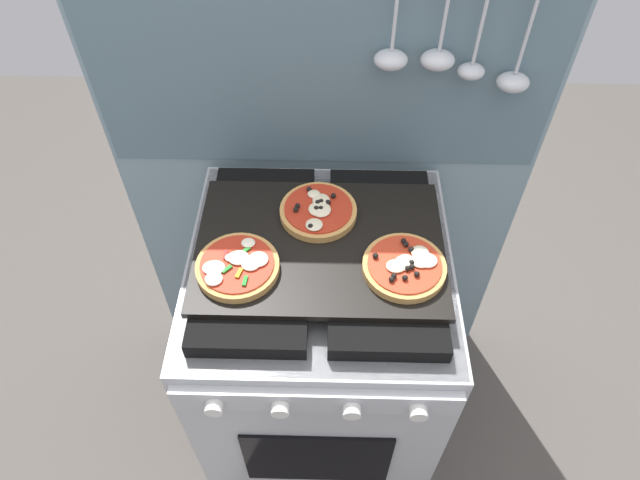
{
  "coord_description": "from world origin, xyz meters",
  "views": [
    {
      "loc": [
        0.02,
        -0.79,
        1.85
      ],
      "look_at": [
        0.0,
        0.0,
        0.93
      ],
      "focal_mm": 31.52,
      "sensor_mm": 36.0,
      "label": 1
    }
  ],
  "objects_px": {
    "stove": "(320,350)",
    "pizza_center": "(318,211)",
    "baking_tray": "(320,245)",
    "pizza_left": "(237,266)",
    "pizza_right": "(405,266)"
  },
  "relations": [
    {
      "from": "pizza_right",
      "to": "baking_tray",
      "type": "bearing_deg",
      "value": 158.89
    },
    {
      "from": "pizza_right",
      "to": "pizza_center",
      "type": "distance_m",
      "value": 0.24
    },
    {
      "from": "pizza_left",
      "to": "pizza_center",
      "type": "bearing_deg",
      "value": 44.7
    },
    {
      "from": "stove",
      "to": "pizza_left",
      "type": "relative_size",
      "value": 5.15
    },
    {
      "from": "pizza_left",
      "to": "pizza_right",
      "type": "bearing_deg",
      "value": 1.31
    },
    {
      "from": "baking_tray",
      "to": "pizza_left",
      "type": "relative_size",
      "value": 3.09
    },
    {
      "from": "baking_tray",
      "to": "pizza_center",
      "type": "relative_size",
      "value": 3.09
    },
    {
      "from": "stove",
      "to": "pizza_center",
      "type": "distance_m",
      "value": 0.49
    },
    {
      "from": "stove",
      "to": "baking_tray",
      "type": "bearing_deg",
      "value": 90.0
    },
    {
      "from": "stove",
      "to": "pizza_center",
      "type": "height_order",
      "value": "pizza_center"
    },
    {
      "from": "baking_tray",
      "to": "pizza_right",
      "type": "height_order",
      "value": "pizza_right"
    },
    {
      "from": "pizza_right",
      "to": "stove",
      "type": "bearing_deg",
      "value": 159.35
    },
    {
      "from": "pizza_left",
      "to": "pizza_right",
      "type": "xyz_separation_m",
      "value": [
        0.35,
        0.01,
        0.0
      ]
    },
    {
      "from": "pizza_left",
      "to": "pizza_center",
      "type": "height_order",
      "value": "pizza_center"
    },
    {
      "from": "stove",
      "to": "pizza_right",
      "type": "distance_m",
      "value": 0.52
    }
  ]
}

